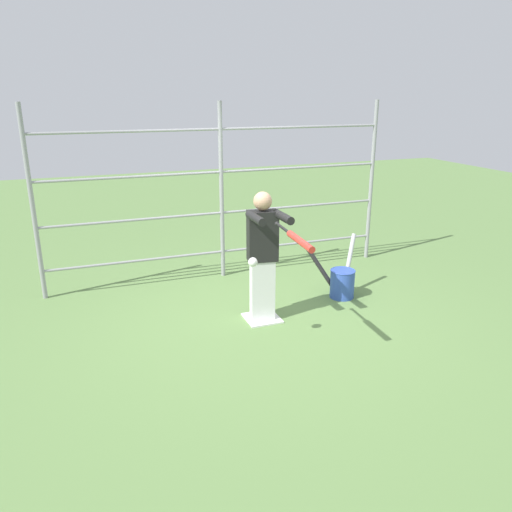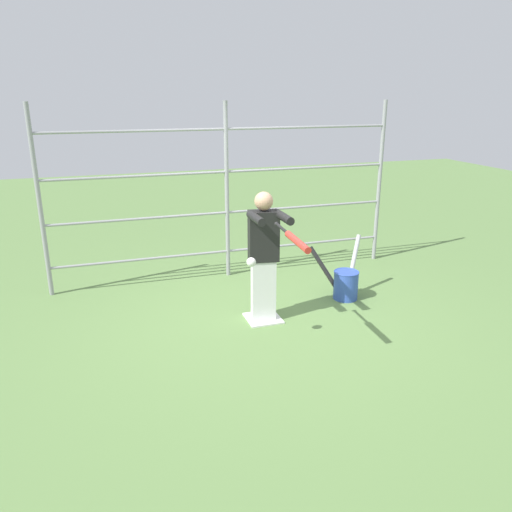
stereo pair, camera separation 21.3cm
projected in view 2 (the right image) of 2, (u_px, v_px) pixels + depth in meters
name	position (u px, v px, depth m)	size (l,w,h in m)	color
ground_plane	(263.00, 319.00, 5.96)	(24.00, 24.00, 0.00)	#608447
home_plate	(263.00, 318.00, 5.96)	(0.40, 0.40, 0.02)	white
fence_backstop	(227.00, 192.00, 7.02)	(4.96, 0.06, 2.48)	#939399
batter	(264.00, 253.00, 5.69)	(0.39, 0.56, 1.54)	silver
baseball_bat_swinging	(295.00, 239.00, 4.72)	(0.08, 0.88, 0.09)	black
softball_in_flight	(251.00, 262.00, 5.01)	(0.10, 0.10, 0.10)	white
bat_bucket	(345.00, 283.00, 6.51)	(0.74, 0.60, 0.77)	#3351B2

